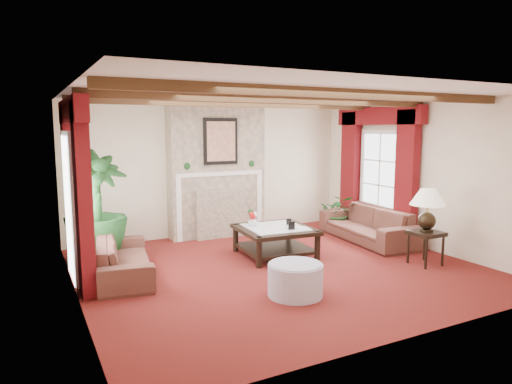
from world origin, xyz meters
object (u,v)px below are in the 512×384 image
sofa_right (368,219)px  coffee_table (275,242)px  potted_palm (96,231)px  side_table (425,248)px  ottoman (295,280)px  sofa_left (123,251)px

sofa_right → coffee_table: sofa_right is taller
potted_palm → side_table: (4.74, -2.61, -0.25)m
potted_palm → coffee_table: potted_palm is taller
side_table → ottoman: bearing=-175.3°
sofa_left → potted_palm: bearing=23.5°
sofa_left → coffee_table: bearing=-83.2°
potted_palm → sofa_left: bearing=-75.4°
ottoman → potted_palm: bearing=126.7°
side_table → ottoman: side_table is taller
sofa_left → coffee_table: 2.57m
potted_palm → ottoman: potted_palm is taller
coffee_table → ottoman: coffee_table is taller
sofa_right → sofa_left: bearing=-84.3°
coffee_table → side_table: side_table is taller
ottoman → sofa_right: bearing=33.3°
potted_palm → sofa_right: bearing=-10.8°
side_table → potted_palm: bearing=151.1°
sofa_right → ottoman: 3.43m
coffee_table → side_table: (1.92, -1.57, 0.03)m
sofa_right → ottoman: size_ratio=3.16×
sofa_right → ottoman: bearing=-51.0°
sofa_right → side_table: sofa_right is taller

